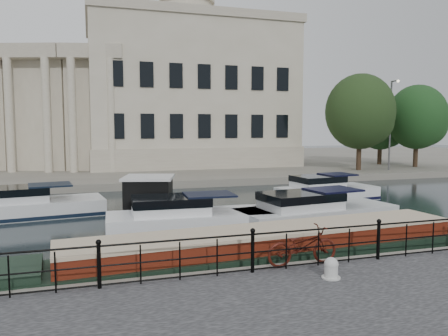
# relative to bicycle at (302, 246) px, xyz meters

# --- Properties ---
(ground_plane) EXTENTS (160.00, 160.00, 0.00)m
(ground_plane) POSITION_rel_bicycle_xyz_m (-1.57, 2.10, -1.11)
(ground_plane) COLOR black
(ground_plane) RESTS_ON ground
(far_bank) EXTENTS (120.00, 42.00, 0.55)m
(far_bank) POSITION_rel_bicycle_xyz_m (-1.57, 41.10, -0.84)
(far_bank) COLOR #6B665B
(far_bank) RESTS_ON ground_plane
(railing) EXTENTS (24.14, 0.14, 1.22)m
(railing) POSITION_rel_bicycle_xyz_m (-1.57, -0.15, 0.09)
(railing) COLOR black
(railing) RESTS_ON near_quay
(civic_building) EXTENTS (53.55, 31.84, 16.85)m
(civic_building) POSITION_rel_bicycle_xyz_m (-2.57, 36.81, 5.93)
(civic_building) COLOR #ADA38C
(civic_building) RESTS_ON far_bank
(lamp_posts) EXTENTS (8.24, 1.55, 8.07)m
(lamp_posts) POSITION_rel_bicycle_xyz_m (24.43, 22.80, 3.69)
(lamp_posts) COLOR #59595B
(lamp_posts) RESTS_ON far_bank
(bicycle) EXTENTS (2.14, 0.75, 1.12)m
(bicycle) POSITION_rel_bicycle_xyz_m (0.00, 0.00, 0.00)
(bicycle) COLOR #40120B
(bicycle) RESTS_ON near_quay
(mooring_bollard) EXTENTS (0.49, 0.49, 0.55)m
(mooring_bollard) POSITION_rel_bicycle_xyz_m (0.23, -1.18, -0.30)
(mooring_bollard) COLOR #B7B7B2
(mooring_bollard) RESTS_ON near_quay
(narrowboat) EXTENTS (16.78, 3.39, 1.61)m
(narrowboat) POSITION_rel_bicycle_xyz_m (-0.15, 1.92, -0.75)
(narrowboat) COLOR black
(narrowboat) RESTS_ON ground_plane
(harbour_hut) EXTENTS (3.79, 3.42, 2.20)m
(harbour_hut) POSITION_rel_bicycle_xyz_m (-3.02, 10.13, -0.16)
(harbour_hut) COLOR #6B665B
(harbour_hut) RESTS_ON ground_plane
(cabin_cruisers) EXTENTS (23.54, 9.41, 1.99)m
(cabin_cruisers) POSITION_rel_bicycle_xyz_m (0.24, 9.67, -0.74)
(cabin_cruisers) COLOR white
(cabin_cruisers) RESTS_ON ground_plane
(trees) EXTENTS (13.18, 10.24, 8.75)m
(trees) POSITION_rel_bicycle_xyz_m (21.73, 24.79, 4.17)
(trees) COLOR black
(trees) RESTS_ON far_bank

